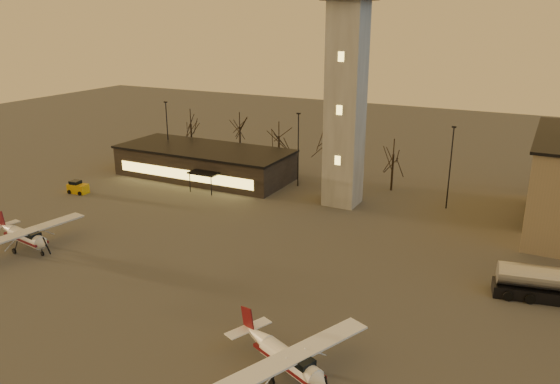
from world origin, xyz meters
name	(u,v)px	position (x,y,z in m)	size (l,w,h in m)	color
ground	(205,315)	(0.00, 0.00, 0.00)	(220.00, 220.00, 0.00)	#3E3C39
control_tower	(347,70)	(0.00, 30.00, 16.33)	(6.80, 6.80, 32.60)	gray
terminal	(204,162)	(-21.99, 31.98, 2.16)	(25.40, 12.20, 4.30)	black
light_poles	(350,160)	(0.50, 31.00, 5.41)	(58.50, 12.25, 10.14)	black
tree_row	(278,133)	(-13.70, 39.16, 5.94)	(37.20, 9.20, 8.80)	black
cessna_front	(292,365)	(9.57, -4.17, 1.10)	(9.34, 11.24, 3.21)	white
cessna_rear	(28,240)	(-22.76, 2.26, 1.10)	(9.33, 11.76, 3.23)	beige
fuel_truck	(544,286)	(23.46, 14.81, 1.15)	(8.12, 3.72, 2.91)	black
service_cart	(78,188)	(-32.62, 18.00, 0.63)	(2.72, 1.85, 1.66)	#D49C0C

